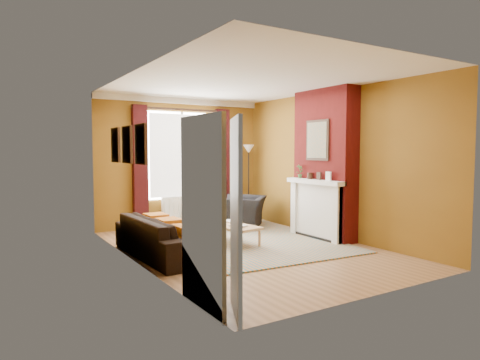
% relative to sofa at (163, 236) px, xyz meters
% --- Properties ---
extents(ground, '(5.50, 5.50, 0.00)m').
position_rel_sofa_xyz_m(ground, '(1.42, -0.26, -0.31)').
color(ground, brown).
rests_on(ground, ground).
extents(room_walls, '(3.82, 5.54, 2.83)m').
position_rel_sofa_xyz_m(room_walls, '(2.05, 0.02, 1.07)').
color(room_walls, brown).
rests_on(room_walls, ground).
extents(striped_rug, '(3.07, 4.07, 0.02)m').
position_rel_sofa_xyz_m(striped_rug, '(1.77, 0.39, -0.30)').
color(striped_rug, '#306D85').
rests_on(striped_rug, ground).
extents(sofa, '(0.91, 2.16, 0.62)m').
position_rel_sofa_xyz_m(sofa, '(0.00, 0.00, 0.00)').
color(sofa, black).
rests_on(sofa, ground).
extents(armchair, '(1.35, 1.36, 0.67)m').
position_rel_sofa_xyz_m(armchair, '(2.41, 1.48, 0.02)').
color(armchair, black).
rests_on(armchair, ground).
extents(coffee_table, '(0.71, 1.14, 0.36)m').
position_rel_sofa_xyz_m(coffee_table, '(1.32, 0.11, 0.01)').
color(coffee_table, tan).
rests_on(coffee_table, ground).
extents(wicker_stool, '(0.42, 0.42, 0.48)m').
position_rel_sofa_xyz_m(wicker_stool, '(1.53, 2.14, -0.07)').
color(wicker_stool, olive).
rests_on(wicker_stool, ground).
extents(floor_lamp, '(0.34, 0.34, 1.79)m').
position_rel_sofa_xyz_m(floor_lamp, '(2.97, 2.13, 1.10)').
color(floor_lamp, black).
rests_on(floor_lamp, ground).
extents(book_a, '(0.29, 0.34, 0.03)m').
position_rel_sofa_xyz_m(book_a, '(1.25, -0.11, 0.06)').
color(book_a, '#999999').
rests_on(book_a, coffee_table).
extents(book_b, '(0.25, 0.33, 0.02)m').
position_rel_sofa_xyz_m(book_b, '(1.37, 0.37, 0.06)').
color(book_b, '#999999').
rests_on(book_b, coffee_table).
extents(mug, '(0.11, 0.11, 0.08)m').
position_rel_sofa_xyz_m(mug, '(1.45, 0.07, 0.09)').
color(mug, '#999999').
rests_on(mug, coffee_table).
extents(tv_remote, '(0.05, 0.17, 0.02)m').
position_rel_sofa_xyz_m(tv_remote, '(1.15, 0.20, 0.06)').
color(tv_remote, '#27272A').
rests_on(tv_remote, coffee_table).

